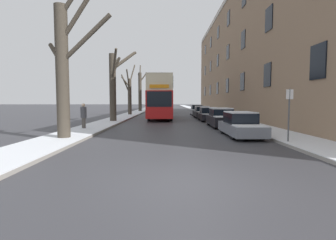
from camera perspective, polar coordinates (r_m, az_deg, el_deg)
name	(u,v)px	position (r m, az deg, el deg)	size (l,w,h in m)	color
ground_plane	(187,181)	(6.74, 4.26, -13.14)	(320.00, 320.00, 0.00)	#38383D
sidewalk_left	(144,110)	(59.70, -5.29, 2.26)	(2.50, 130.00, 0.16)	gray
sidewalk_right	(196,110)	(59.80, 6.17, 2.25)	(2.50, 130.00, 0.16)	gray
terrace_facade_right	(263,55)	(36.59, 19.98, 13.20)	(9.10, 54.23, 15.85)	#8C7056
bare_tree_left_0	(64,65)	(14.32, -21.62, 11.03)	(3.77, 1.77, 8.58)	#423A30
bare_tree_left_1	(114,83)	(25.15, -11.69, 7.84)	(2.47, 3.97, 6.89)	#423A30
bare_tree_left_2	(129,93)	(36.91, -8.44, 5.78)	(1.96, 3.25, 7.20)	#423A30
bare_tree_left_3	(140,90)	(49.66, -6.12, 6.43)	(1.99, 2.27, 8.90)	#423A30
double_decker_bus	(161,96)	(29.88, -1.59, 5.32)	(2.62, 10.97, 4.65)	red
parked_car_0	(240,125)	(15.44, 15.49, -1.07)	(1.70, 4.55, 1.40)	slate
parked_car_1	(221,118)	(20.69, 11.49, 0.40)	(1.76, 4.49, 1.49)	black
parked_car_2	(209,115)	(26.82, 8.83, 1.16)	(1.84, 3.94, 1.39)	black
parked_car_3	(202,112)	(31.94, 7.40, 1.66)	(1.82, 4.48, 1.41)	black
parked_car_4	(197,110)	(37.80, 6.25, 2.09)	(1.71, 4.26, 1.48)	#9EA3AD
oncoming_van	(163,105)	(44.77, -1.07, 3.25)	(2.01, 5.71, 2.45)	#333842
pedestrian_left_sidewalk	(83,116)	(18.75, -17.93, 0.92)	(0.40, 0.40, 1.85)	#4C4742
street_sign_post	(289,113)	(13.10, 24.81, 1.41)	(0.32, 0.07, 2.56)	#4C4F54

